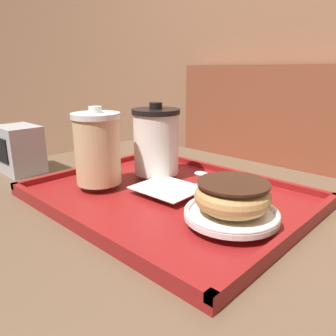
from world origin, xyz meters
The scene contains 10 objects.
booth_bench centered at (-0.25, 0.87, 0.32)m, with size 1.12×0.44×1.00m.
cafe_table centered at (0.00, 0.00, 0.58)m, with size 1.04×0.75×0.74m.
serving_tray centered at (-0.04, 0.02, 0.75)m, with size 0.49×0.39×0.02m.
napkin_paper centered at (-0.04, 0.02, 0.77)m, with size 0.12×0.10×0.00m.
coffee_cup_front centered at (-0.16, -0.05, 0.83)m, with size 0.09×0.09×0.15m.
coffee_cup_rear centered at (-0.13, 0.07, 0.83)m, with size 0.10×0.10×0.15m.
plate_with_chocolate_donut centered at (0.12, -0.01, 0.77)m, with size 0.14×0.14×0.01m.
donut_chocolate_glazed centered at (0.12, -0.01, 0.80)m, with size 0.11×0.11×0.04m.
spoon centered at (-0.01, 0.12, 0.77)m, with size 0.15×0.03×0.01m.
napkin_dispenser centered at (-0.42, -0.10, 0.80)m, with size 0.11×0.08×0.11m.
Camera 1 is at (0.36, -0.40, 0.98)m, focal length 35.00 mm.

